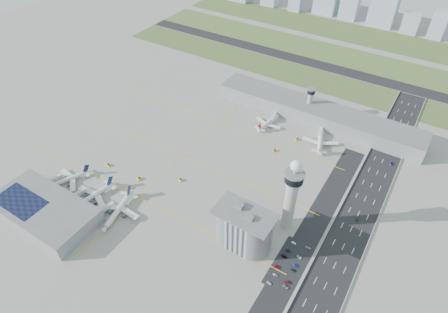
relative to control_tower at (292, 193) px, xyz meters
The scene contains 53 objects.
ground 80.47m from the control_tower, behind, with size 1000.00×1000.00×0.00m, color #9E9B93.
grass_strip_0 238.28m from the control_tower, 112.98° to the left, with size 480.00×50.00×0.08m, color #4C6B32.
grass_strip_1 308.14m from the control_tower, 107.49° to the left, with size 480.00×60.00×0.08m, color #506C33.
grass_strip_2 384.80m from the control_tower, 103.89° to the left, with size 480.00×70.00×0.08m, color #405729.
runway 272.40m from the control_tower, 109.91° to the left, with size 480.00×22.00×0.10m, color black.
highway 56.01m from the control_tower, 10.54° to the right, with size 28.00×500.00×0.10m, color black.
barrier_left 45.73m from the control_tower, 15.42° to the right, with size 0.60×500.00×1.20m, color #9E9E99.
barrier_right 67.08m from the control_tower, ahead, with size 0.60×500.00×1.20m, color #9E9E99.
landside_road 43.28m from the control_tower, 45.00° to the right, with size 18.00×260.00×0.08m, color black.
parking_lot 48.79m from the control_tower, 61.93° to the right, with size 20.00×44.00×0.10m, color black.
taxiway_line_h_0 123.35m from the control_tower, 161.26° to the right, with size 260.00×0.60×0.01m, color yellow.
taxiway_line_h_1 119.40m from the control_tower, 168.89° to the left, with size 260.00×0.60×0.01m, color yellow.
taxiway_line_h_2 143.16m from the control_tower, 143.79° to the left, with size 260.00×0.60×0.01m, color yellow.
taxiway_line_v 119.40m from the control_tower, 168.89° to the left, with size 0.60×260.00×0.01m, color yellow.
control_tower is the anchor object (origin of this frame).
secondary_tower 148.97m from the control_tower, 106.48° to the left, with size 8.60×8.60×31.90m.
admin_building 41.10m from the control_tower, 123.70° to the right, with size 42.00×24.00×33.50m.
terminal_pier 146.15m from the control_tower, 102.88° to the left, with size 210.00×32.00×15.80m.
near_terminal 185.86m from the control_tower, 150.65° to the right, with size 84.00×42.00×13.00m.
airplane_near_a 186.17m from the control_tower, 162.35° to the right, with size 37.85×32.18×10.60m, color white, non-canonical shape.
airplane_near_b 157.35m from the control_tower, 157.64° to the right, with size 41.18×35.00×11.53m, color white, non-canonical shape.
airplane_near_c 132.30m from the control_tower, 152.77° to the right, with size 42.40×36.04×11.87m, color white, non-canonical shape.
airplane_far_a 130.60m from the control_tower, 123.09° to the left, with size 34.55×29.37×9.67m, color white, non-canonical shape.
airplane_far_b 111.24m from the control_tower, 97.71° to the left, with size 40.51×34.43×11.34m, color white, non-canonical shape.
jet_bridge_near_0 200.06m from the control_tower, 159.55° to the right, with size 14.00×3.00×5.70m, color silver, non-canonical shape.
jet_bridge_near_1 172.69m from the control_tower, 156.00° to the right, with size 14.00×3.00×5.70m, color silver, non-canonical shape.
jet_bridge_near_2 146.36m from the control_tower, 151.10° to the right, with size 14.00×3.00×5.70m, color silver, non-canonical shape.
jet_bridge_far_0 145.99m from the control_tower, 119.45° to the left, with size 14.00×3.00×5.70m, color silver, non-canonical shape.
jet_bridge_far_1 129.66m from the control_tower, 99.16° to the left, with size 14.00×3.00×5.70m, color silver, non-canonical shape.
tug_0 166.40m from the control_tower, behind, with size 2.34×3.40×1.98m, color gold, non-canonical shape.
tug_1 132.69m from the control_tower, behind, with size 2.47×3.59×2.09m, color yellow, non-canonical shape.
tug_2 135.38m from the control_tower, 165.12° to the right, with size 2.39×3.47×2.02m, color yellow, non-canonical shape.
tug_3 101.90m from the control_tower, behind, with size 2.31×3.36×1.95m, color gold, non-canonical shape.
tug_4 92.15m from the control_tower, 121.87° to the left, with size 2.18×3.17×1.84m, color orange, non-canonical shape.
tug_5 110.23m from the control_tower, 109.17° to the left, with size 2.38×3.46×2.01m, color #F6AB09, non-canonical shape.
car_lot_0 61.65m from the control_tower, 77.59° to the right, with size 1.41×3.52×1.20m, color white.
car_lot_1 55.97m from the control_tower, 74.40° to the right, with size 1.22×3.51×1.16m, color gray.
car_lot_2 51.02m from the control_tower, 74.12° to the right, with size 1.99×4.31×1.20m, color #AD072D.
car_lot_3 44.61m from the control_tower, 67.28° to the right, with size 1.69×4.16×1.21m, color black.
car_lot_4 41.63m from the control_tower, 61.24° to the right, with size 1.40×3.49×1.19m, color #181954.
car_lot_5 38.41m from the control_tower, 46.61° to the right, with size 1.24×3.54×1.17m, color white.
car_lot_6 61.84m from the control_tower, 65.33° to the right, with size 2.00×4.34×1.21m, color gray.
car_lot_7 58.82m from the control_tower, 63.76° to the right, with size 1.84×4.52×1.31m, color maroon.
car_lot_8 51.80m from the control_tower, 57.76° to the right, with size 1.35×3.36×1.14m, color black.
car_lot_9 49.14m from the control_tower, 55.33° to the right, with size 1.36×3.90×1.29m, color navy.
car_lot_10 45.10m from the control_tower, 47.04° to the right, with size 1.92×4.17×1.16m, color silver.
car_lot_11 42.29m from the control_tower, 25.63° to the right, with size 1.70×4.18×1.21m, color #9598A4.
car_hw_1 64.97m from the control_tower, 37.01° to the left, with size 1.29×3.71×1.22m, color black.
car_hw_2 127.55m from the control_tower, 65.56° to the left, with size 1.95×4.24×1.18m, color navy.
car_hw_4 178.54m from the control_tower, 78.17° to the left, with size 1.32×3.29×1.12m, color gray.
skyline_bldg_9 426.39m from the control_tower, 95.62° to the left, with size 36.96×29.57×62.11m, color #9EADC1.
skyline_bldg_10 416.22m from the control_tower, 89.82° to the left, with size 23.01×18.41×27.75m, color #9EADC1.
skyline_bldg_11 417.21m from the control_tower, 85.01° to the left, with size 20.22×16.18×38.97m, color #9EADC1.
Camera 1 is at (126.41, -167.05, 224.59)m, focal length 30.00 mm.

